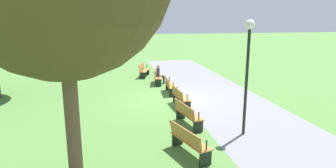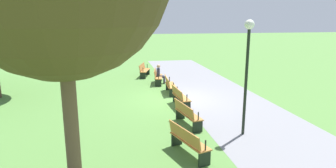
# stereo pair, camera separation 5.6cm
# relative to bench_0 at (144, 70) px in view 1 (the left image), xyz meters

# --- Properties ---
(ground_plane) EXTENTS (120.00, 120.00, 0.00)m
(ground_plane) POSITION_rel_bench_0_xyz_m (6.02, 0.98, -0.47)
(ground_plane) COLOR #54843D
(path_paving) EXTENTS (26.62, 4.22, 0.01)m
(path_paving) POSITION_rel_bench_0_xyz_m (6.02, 3.26, -0.47)
(path_paving) COLOR gray
(path_paving) RESTS_ON ground
(bench_0) EXTENTS (1.72, 0.94, 0.89)m
(bench_0) POSITION_rel_bench_0_xyz_m (0.00, 0.00, 0.00)
(bench_0) COLOR #B27538
(bench_0) RESTS_ON ground
(bench_1) EXTENTS (1.71, 0.76, 0.89)m
(bench_1) POSITION_rel_bench_0_xyz_m (2.37, 0.58, 0.00)
(bench_1) COLOR #B27538
(bench_1) RESTS_ON ground
(bench_2) EXTENTS (1.68, 0.57, 0.89)m
(bench_2) POSITION_rel_bench_0_xyz_m (4.80, 0.88, 0.00)
(bench_2) COLOR #B27538
(bench_2) RESTS_ON ground
(bench_3) EXTENTS (1.68, 0.57, 0.89)m
(bench_3) POSITION_rel_bench_0_xyz_m (7.24, 0.88, 0.00)
(bench_3) COLOR #B27538
(bench_3) RESTS_ON ground
(bench_4) EXTENTS (1.71, 0.76, 0.89)m
(bench_4) POSITION_rel_bench_0_xyz_m (9.66, 0.58, 0.00)
(bench_4) COLOR #B27538
(bench_4) RESTS_ON ground
(bench_5) EXTENTS (1.72, 0.94, 0.89)m
(bench_5) POSITION_rel_bench_0_xyz_m (12.04, 0.00, 0.00)
(bench_5) COLOR #B27538
(bench_5) RESTS_ON ground
(person_seated) EXTENTS (0.39, 0.56, 1.20)m
(person_seated) POSITION_rel_bench_0_xyz_m (2.33, 0.73, 0.17)
(person_seated) COLOR #2D3347
(person_seated) RESTS_ON ground
(lamp_post) EXTENTS (0.32, 0.32, 3.94)m
(lamp_post) POSITION_rel_bench_0_xyz_m (10.83, 2.32, 2.28)
(lamp_post) COLOR black
(lamp_post) RESTS_ON ground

